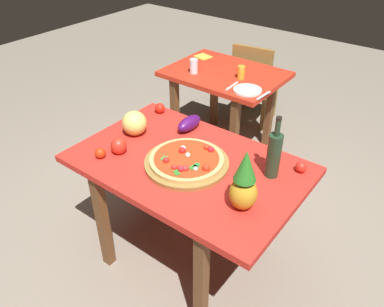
{
  "coord_description": "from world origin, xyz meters",
  "views": [
    {
      "loc": [
        1.1,
        -1.4,
        2.04
      ],
      "look_at": [
        0.01,
        0.02,
        0.82
      ],
      "focal_mm": 35.98,
      "sensor_mm": 36.0,
      "label": 1
    }
  ],
  "objects_px": {
    "tomato_at_corner": "(100,153)",
    "fork_utensil": "(232,86)",
    "background_table": "(224,85)",
    "dining_chair": "(254,80)",
    "pizza": "(187,159)",
    "melon": "(134,123)",
    "tomato_near_board": "(160,108)",
    "display_table": "(188,174)",
    "wine_bottle": "(274,154)",
    "eggplant": "(189,123)",
    "tomato_beside_pepper": "(301,167)",
    "knife_utensil": "(264,95)",
    "dinner_plate": "(247,90)",
    "pineapple_left": "(244,183)",
    "drinking_glass_juice": "(241,72)",
    "bell_pepper": "(119,146)",
    "pizza_board": "(187,163)",
    "napkin_folded": "(203,57)",
    "drinking_glass_water": "(194,66)"
  },
  "relations": [
    {
      "from": "dining_chair",
      "to": "eggplant",
      "type": "xyz_separation_m",
      "value": [
        0.37,
        -1.53,
        0.33
      ]
    },
    {
      "from": "background_table",
      "to": "fork_utensil",
      "type": "height_order",
      "value": "fork_utensil"
    },
    {
      "from": "pizza_board",
      "to": "wine_bottle",
      "type": "relative_size",
      "value": 1.33
    },
    {
      "from": "background_table",
      "to": "tomato_at_corner",
      "type": "distance_m",
      "value": 1.52
    },
    {
      "from": "melon",
      "to": "dinner_plate",
      "type": "relative_size",
      "value": 0.71
    },
    {
      "from": "tomato_near_board",
      "to": "napkin_folded",
      "type": "height_order",
      "value": "tomato_near_board"
    },
    {
      "from": "wine_bottle",
      "to": "tomato_beside_pepper",
      "type": "relative_size",
      "value": 5.77
    },
    {
      "from": "display_table",
      "to": "dinner_plate",
      "type": "distance_m",
      "value": 1.04
    },
    {
      "from": "display_table",
      "to": "wine_bottle",
      "type": "distance_m",
      "value": 0.52
    },
    {
      "from": "pineapple_left",
      "to": "dinner_plate",
      "type": "xyz_separation_m",
      "value": [
        -0.65,
        1.15,
        -0.14
      ]
    },
    {
      "from": "display_table",
      "to": "dinner_plate",
      "type": "bearing_deg",
      "value": 101.51
    },
    {
      "from": "background_table",
      "to": "drinking_glass_water",
      "type": "relative_size",
      "value": 8.13
    },
    {
      "from": "pizza_board",
      "to": "drinking_glass_juice",
      "type": "height_order",
      "value": "drinking_glass_juice"
    },
    {
      "from": "eggplant",
      "to": "knife_utensil",
      "type": "relative_size",
      "value": 1.11
    },
    {
      "from": "wine_bottle",
      "to": "tomato_beside_pepper",
      "type": "distance_m",
      "value": 0.2
    },
    {
      "from": "display_table",
      "to": "melon",
      "type": "relative_size",
      "value": 8.39
    },
    {
      "from": "wine_bottle",
      "to": "melon",
      "type": "height_order",
      "value": "wine_bottle"
    },
    {
      "from": "napkin_folded",
      "to": "knife_utensil",
      "type": "bearing_deg",
      "value": -24.8
    },
    {
      "from": "fork_utensil",
      "to": "display_table",
      "type": "bearing_deg",
      "value": -73.88
    },
    {
      "from": "bell_pepper",
      "to": "background_table",
      "type": "bearing_deg",
      "value": 97.16
    },
    {
      "from": "dining_chair",
      "to": "pineapple_left",
      "type": "relative_size",
      "value": 2.57
    },
    {
      "from": "display_table",
      "to": "tomato_near_board",
      "type": "height_order",
      "value": "tomato_near_board"
    },
    {
      "from": "drinking_glass_water",
      "to": "fork_utensil",
      "type": "relative_size",
      "value": 0.66
    },
    {
      "from": "tomato_beside_pepper",
      "to": "pizza",
      "type": "bearing_deg",
      "value": -148.17
    },
    {
      "from": "tomato_at_corner",
      "to": "napkin_folded",
      "type": "height_order",
      "value": "tomato_at_corner"
    },
    {
      "from": "pizza_board",
      "to": "knife_utensil",
      "type": "xyz_separation_m",
      "value": [
        -0.08,
        1.04,
        -0.01
      ]
    },
    {
      "from": "eggplant",
      "to": "tomato_beside_pepper",
      "type": "distance_m",
      "value": 0.76
    },
    {
      "from": "drinking_glass_water",
      "to": "drinking_glass_juice",
      "type": "bearing_deg",
      "value": 20.41
    },
    {
      "from": "pizza",
      "to": "tomato_near_board",
      "type": "height_order",
      "value": "pizza"
    },
    {
      "from": "drinking_glass_juice",
      "to": "pineapple_left",
      "type": "bearing_deg",
      "value": -58.44
    },
    {
      "from": "drinking_glass_water",
      "to": "pizza",
      "type": "bearing_deg",
      "value": -54.53
    },
    {
      "from": "pizza",
      "to": "melon",
      "type": "bearing_deg",
      "value": 171.82
    },
    {
      "from": "background_table",
      "to": "tomato_near_board",
      "type": "xyz_separation_m",
      "value": [
        0.04,
        -0.88,
        0.16
      ]
    },
    {
      "from": "dinner_plate",
      "to": "fork_utensil",
      "type": "height_order",
      "value": "dinner_plate"
    },
    {
      "from": "pizza_board",
      "to": "napkin_folded",
      "type": "distance_m",
      "value": 1.71
    },
    {
      "from": "tomato_beside_pepper",
      "to": "tomato_at_corner",
      "type": "height_order",
      "value": "same"
    },
    {
      "from": "eggplant",
      "to": "tomato_at_corner",
      "type": "height_order",
      "value": "eggplant"
    },
    {
      "from": "dining_chair",
      "to": "pizza_board",
      "type": "distance_m",
      "value": 1.96
    },
    {
      "from": "background_table",
      "to": "dining_chair",
      "type": "distance_m",
      "value": 0.61
    },
    {
      "from": "napkin_folded",
      "to": "melon",
      "type": "bearing_deg",
      "value": -71.36
    },
    {
      "from": "bell_pepper",
      "to": "pizza_board",
      "type": "bearing_deg",
      "value": 20.28
    },
    {
      "from": "tomato_at_corner",
      "to": "fork_utensil",
      "type": "height_order",
      "value": "tomato_at_corner"
    },
    {
      "from": "dining_chair",
      "to": "bell_pepper",
      "type": "distance_m",
      "value": 2.03
    },
    {
      "from": "display_table",
      "to": "background_table",
      "type": "distance_m",
      "value": 1.35
    },
    {
      "from": "pineapple_left",
      "to": "drinking_glass_juice",
      "type": "relative_size",
      "value": 3.14
    },
    {
      "from": "tomato_at_corner",
      "to": "fork_utensil",
      "type": "xyz_separation_m",
      "value": [
        0.08,
        1.29,
        -0.03
      ]
    },
    {
      "from": "eggplant",
      "to": "tomato_at_corner",
      "type": "distance_m",
      "value": 0.6
    },
    {
      "from": "eggplant",
      "to": "drinking_glass_water",
      "type": "relative_size",
      "value": 1.68
    },
    {
      "from": "display_table",
      "to": "fork_utensil",
      "type": "xyz_separation_m",
      "value": [
        -0.35,
        1.01,
        0.1
      ]
    },
    {
      "from": "dinner_plate",
      "to": "wine_bottle",
      "type": "bearing_deg",
      "value": -52.58
    }
  ]
}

